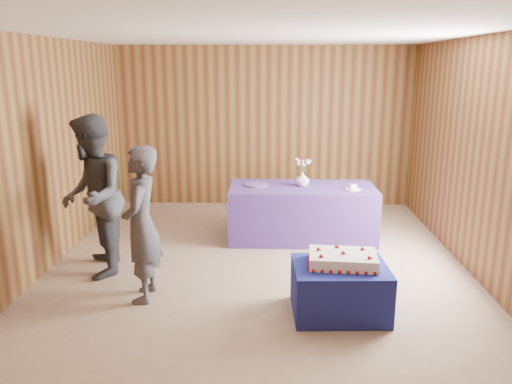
{
  "coord_description": "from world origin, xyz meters",
  "views": [
    {
      "loc": [
        0.18,
        -5.49,
        2.37
      ],
      "look_at": [
        -0.02,
        0.1,
        0.95
      ],
      "focal_mm": 35.0,
      "sensor_mm": 36.0,
      "label": 1
    }
  ],
  "objects_px": {
    "guest_left": "(141,225)",
    "guest_right": "(93,197)",
    "cake_table": "(340,290)",
    "sheet_cake": "(343,259)",
    "serving_table": "(302,213)",
    "vase": "(302,179)"
  },
  "relations": [
    {
      "from": "serving_table",
      "to": "guest_left",
      "type": "distance_m",
      "value": 2.63
    },
    {
      "from": "sheet_cake",
      "to": "guest_right",
      "type": "relative_size",
      "value": 0.38
    },
    {
      "from": "vase",
      "to": "guest_right",
      "type": "xyz_separation_m",
      "value": [
        -2.44,
        -1.33,
        0.08
      ]
    },
    {
      "from": "cake_table",
      "to": "serving_table",
      "type": "height_order",
      "value": "serving_table"
    },
    {
      "from": "vase",
      "to": "guest_left",
      "type": "xyz_separation_m",
      "value": [
        -1.73,
        -1.96,
        -0.04
      ]
    },
    {
      "from": "guest_left",
      "to": "guest_right",
      "type": "bearing_deg",
      "value": -134.85
    },
    {
      "from": "cake_table",
      "to": "guest_right",
      "type": "height_order",
      "value": "guest_right"
    },
    {
      "from": "sheet_cake",
      "to": "guest_left",
      "type": "xyz_separation_m",
      "value": [
        -2.01,
        0.24,
        0.25
      ]
    },
    {
      "from": "serving_table",
      "to": "guest_left",
      "type": "height_order",
      "value": "guest_left"
    },
    {
      "from": "cake_table",
      "to": "sheet_cake",
      "type": "relative_size",
      "value": 1.28
    },
    {
      "from": "serving_table",
      "to": "guest_left",
      "type": "xyz_separation_m",
      "value": [
        -1.74,
        -1.92,
        0.43
      ]
    },
    {
      "from": "cake_table",
      "to": "serving_table",
      "type": "distance_m",
      "value": 2.21
    },
    {
      "from": "serving_table",
      "to": "vase",
      "type": "bearing_deg",
      "value": 91.03
    },
    {
      "from": "serving_table",
      "to": "cake_table",
      "type": "bearing_deg",
      "value": -83.96
    },
    {
      "from": "cake_table",
      "to": "sheet_cake",
      "type": "bearing_deg",
      "value": 44.62
    },
    {
      "from": "vase",
      "to": "guest_left",
      "type": "bearing_deg",
      "value": -131.54
    },
    {
      "from": "serving_table",
      "to": "sheet_cake",
      "type": "relative_size",
      "value": 2.84
    },
    {
      "from": "cake_table",
      "to": "guest_left",
      "type": "relative_size",
      "value": 0.56
    },
    {
      "from": "cake_table",
      "to": "guest_left",
      "type": "xyz_separation_m",
      "value": [
        -1.99,
        0.27,
        0.56
      ]
    },
    {
      "from": "vase",
      "to": "guest_right",
      "type": "bearing_deg",
      "value": -151.37
    },
    {
      "from": "cake_table",
      "to": "guest_left",
      "type": "bearing_deg",
      "value": 169.61
    },
    {
      "from": "serving_table",
      "to": "sheet_cake",
      "type": "height_order",
      "value": "serving_table"
    }
  ]
}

